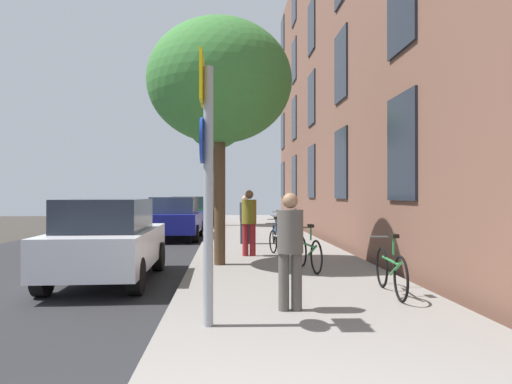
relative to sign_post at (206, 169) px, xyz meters
name	(u,v)px	position (x,y,z in m)	size (l,w,h in m)	color
ground_plane	(166,241)	(-1.98, 11.60, -2.03)	(41.80, 41.80, 0.00)	#332D28
road_asphalt	(109,241)	(-4.08, 11.60, -2.02)	(7.00, 38.00, 0.01)	#232326
sidewalk	(260,239)	(1.52, 11.60, -1.97)	(4.20, 38.00, 0.12)	gray
building_facade	(331,61)	(4.11, 11.10, 4.65)	(0.56, 27.00, 13.32)	brown
sign_post	(206,169)	(0.00, 0.00, 0.00)	(0.16, 0.60, 3.30)	gray
traffic_light	(220,175)	(-0.11, 18.68, 0.74)	(0.43, 0.24, 3.88)	black
tree_near	(220,82)	(0.09, 4.92, 2.26)	(3.31, 3.31, 5.60)	#4C3823
tree_far	(215,127)	(-0.34, 18.45, 3.22)	(2.81, 2.81, 6.40)	#4C3823
bicycle_0	(391,270)	(2.87, 1.59, -1.53)	(0.42, 1.78, 0.98)	black
bicycle_1	(309,252)	(1.98, 4.00, -1.53)	(0.42, 1.67, 0.98)	black
bicycle_2	(279,242)	(1.62, 6.40, -1.55)	(0.50, 1.59, 0.93)	black
bicycle_3	(275,234)	(1.78, 8.79, -1.56)	(0.42, 1.64, 0.91)	black
bicycle_4	(282,228)	(2.27, 11.19, -1.53)	(0.43, 1.75, 0.96)	black
bicycle_5	(278,224)	(2.39, 13.59, -1.53)	(0.42, 1.76, 0.97)	black
pedestrian_0	(290,243)	(1.12, 0.68, -0.98)	(0.51, 0.51, 1.62)	#4C4742
pedestrian_1	(249,218)	(0.83, 6.37, -0.93)	(0.52, 0.52, 1.72)	maroon
pedestrian_2	(245,216)	(0.85, 9.35, -1.01)	(0.47, 0.47, 1.57)	#26262D
car_0	(108,240)	(-2.06, 3.51, -1.19)	(1.79, 3.97, 1.62)	silver
car_1	(175,218)	(-1.71, 12.08, -1.19)	(1.94, 4.11, 1.62)	navy
car_2	(190,212)	(-1.64, 18.10, -1.19)	(1.96, 4.30, 1.62)	#19662D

